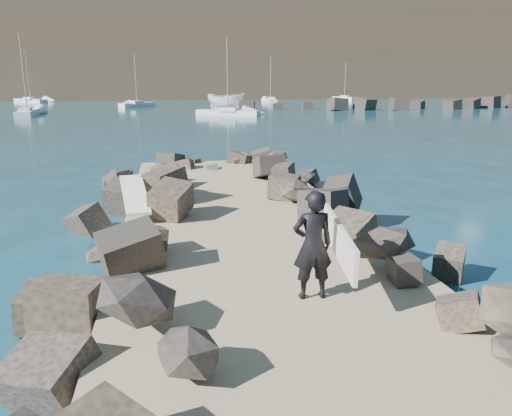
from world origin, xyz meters
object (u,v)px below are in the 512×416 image
(surfboard_resting, at_px, (135,198))
(boat_imported, at_px, (226,101))
(sailboat_c, at_px, (228,113))
(surfer_with_board, at_px, (316,244))

(surfboard_resting, relative_size, boat_imported, 0.42)
(sailboat_c, bearing_deg, surfboard_resting, -99.95)
(surfer_with_board, bearing_deg, surfboard_resting, 118.94)
(boat_imported, bearing_deg, surfer_with_board, -143.00)
(surfboard_resting, height_order, boat_imported, boat_imported)
(boat_imported, relative_size, sailboat_c, 0.67)
(boat_imported, xyz_separation_m, surfer_with_board, (-5.48, -60.99, 0.39))
(boat_imported, height_order, sailboat_c, sailboat_c)
(boat_imported, bearing_deg, sailboat_c, -143.21)
(boat_imported, height_order, surfer_with_board, surfer_with_board)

